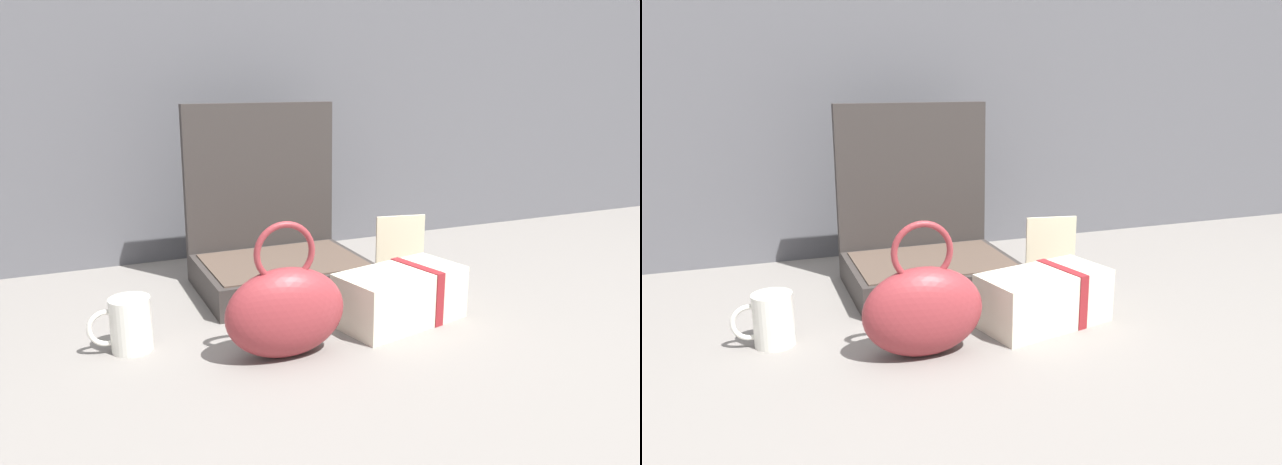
% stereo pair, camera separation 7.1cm
% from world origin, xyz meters
% --- Properties ---
extents(ground_plane, '(6.00, 6.00, 0.00)m').
position_xyz_m(ground_plane, '(0.00, 0.00, 0.00)').
color(ground_plane, slate).
extents(open_suitcase, '(0.36, 0.29, 0.41)m').
position_xyz_m(open_suitcase, '(0.02, 0.26, 0.09)').
color(open_suitcase, '#332D2B').
rests_on(open_suitcase, ground_plane).
extents(teal_pouch_handbag, '(0.21, 0.10, 0.24)m').
position_xyz_m(teal_pouch_handbag, '(-0.09, -0.10, 0.08)').
color(teal_pouch_handbag, maroon).
rests_on(teal_pouch_handbag, ground_plane).
extents(cream_toiletry_bag, '(0.27, 0.18, 0.11)m').
position_xyz_m(cream_toiletry_bag, '(0.17, -0.05, 0.05)').
color(cream_toiletry_bag, beige).
rests_on(cream_toiletry_bag, ground_plane).
extents(coffee_mug, '(0.11, 0.07, 0.10)m').
position_xyz_m(coffee_mug, '(-0.33, 0.03, 0.05)').
color(coffee_mug, silver).
rests_on(coffee_mug, ground_plane).
extents(info_card_left, '(0.12, 0.03, 0.16)m').
position_xyz_m(info_card_left, '(0.30, 0.17, 0.08)').
color(info_card_left, beige).
rests_on(info_card_left, ground_plane).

